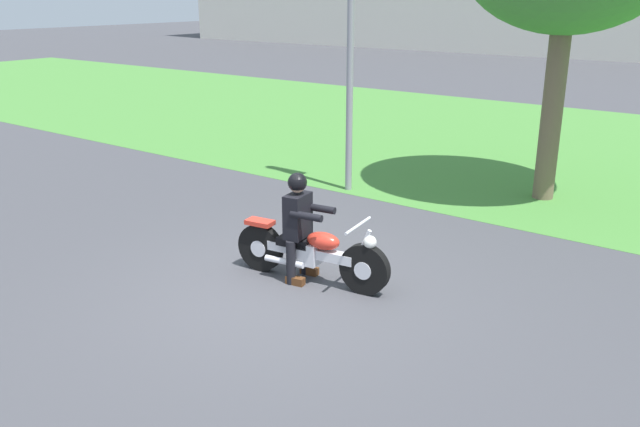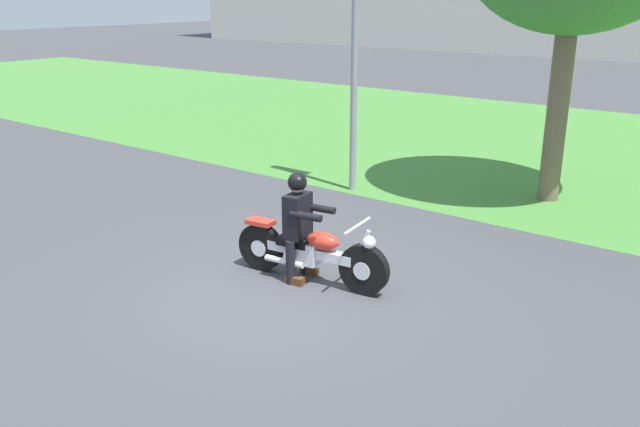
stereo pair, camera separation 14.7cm
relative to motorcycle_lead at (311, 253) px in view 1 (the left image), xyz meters
name	(u,v)px [view 1 (the left image)]	position (x,y,z in m)	size (l,w,h in m)	color
ground	(277,295)	(-0.09, -0.56, -0.39)	(120.00, 120.00, 0.00)	#424247
grass_verge	(548,147)	(-0.09, 9.42, -0.39)	(60.00, 12.00, 0.01)	#478438
motorcycle_lead	(311,253)	(0.00, 0.00, 0.00)	(2.13, 0.67, 0.88)	black
rider_lead	(299,218)	(-0.17, -0.02, 0.43)	(0.59, 0.51, 1.40)	black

